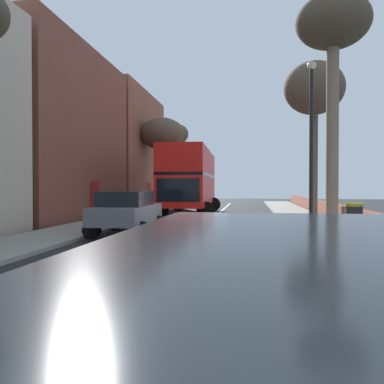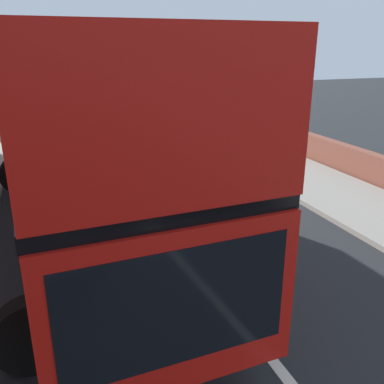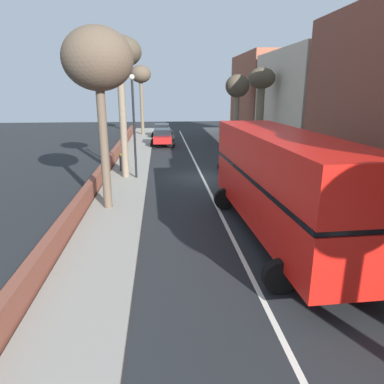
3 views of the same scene
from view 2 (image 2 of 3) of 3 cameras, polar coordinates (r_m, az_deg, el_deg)
The scene contains 1 object.
double_decker_bus at distance 8.57m, azimuth -14.82°, elevation 8.51°, with size 3.82×10.78×4.06m.
Camera 2 is at (-2.54, 1.57, 3.90)m, focal length 39.42 mm.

